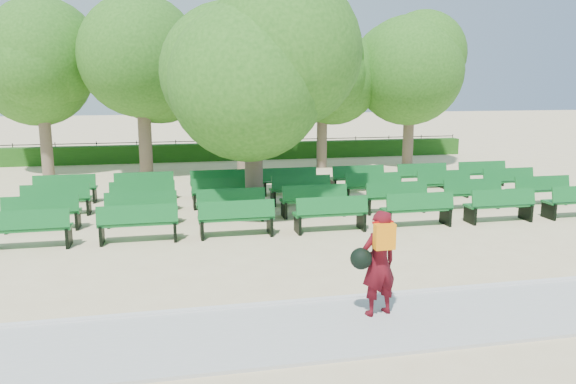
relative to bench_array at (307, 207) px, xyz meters
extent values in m
plane|color=beige|center=(-0.90, -1.46, -0.10)|extent=(120.00, 120.00, 0.00)
cube|color=#B2B3AE|center=(-0.90, -8.86, -0.07)|extent=(30.00, 2.20, 0.06)
cube|color=silver|center=(-0.90, -7.71, -0.05)|extent=(30.00, 0.12, 0.10)
cube|color=#1E5114|center=(-0.90, 12.54, 0.35)|extent=(26.00, 0.70, 0.90)
cube|color=#105E23|center=(0.00, 0.02, 0.40)|extent=(2.02, 0.61, 0.07)
cube|color=#105E23|center=(0.00, -0.22, 0.68)|extent=(2.01, 0.20, 0.47)
cylinder|color=brown|center=(-1.75, -0.23, 1.40)|extent=(0.56, 0.56, 3.01)
ellipsoid|color=#306B1C|center=(-1.75, -0.23, 4.26)|extent=(4.93, 4.93, 4.43)
imported|color=#4D0B13|center=(-0.86, -8.53, 0.89)|extent=(0.77, 0.60, 1.86)
cube|color=orange|center=(-0.86, -8.74, 1.42)|extent=(0.35, 0.17, 0.43)
sphere|color=black|center=(-1.21, -8.59, 1.01)|extent=(0.37, 0.37, 0.37)
camera|label=1|loc=(-4.35, -17.24, 3.93)|focal=35.00mm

